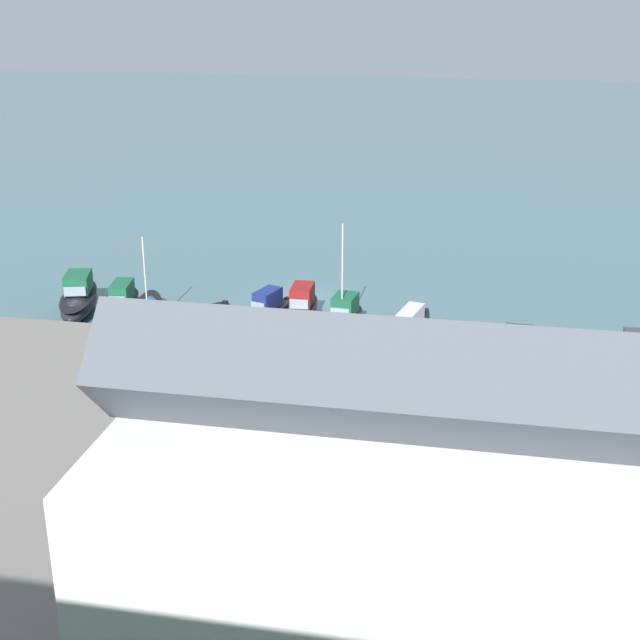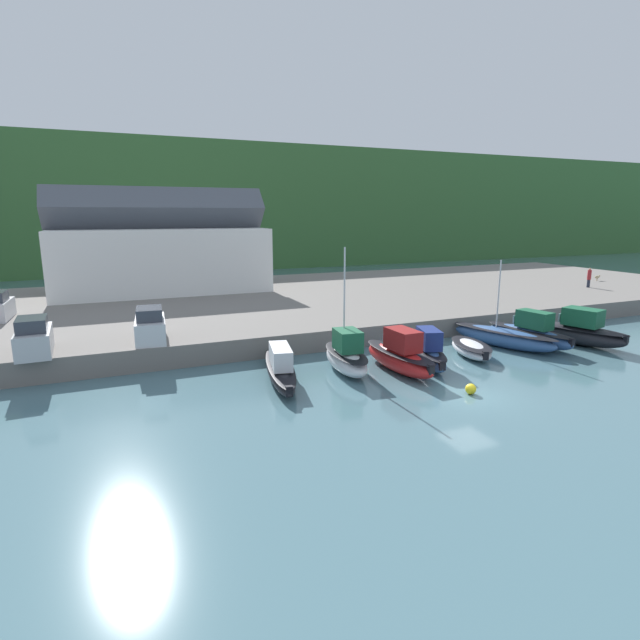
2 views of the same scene
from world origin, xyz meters
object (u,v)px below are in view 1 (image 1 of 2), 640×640
at_px(moored_boat_3, 266,313).
at_px(moored_boat_6, 122,308).
at_px(moored_boat_2, 302,312).
at_px(moored_boat_4, 206,317).
at_px(moored_boat_0, 408,331).
at_px(mooring_buoy_0, 297,296).
at_px(moored_boat_1, 344,321).
at_px(parked_car_2, 640,359).
at_px(moored_boat_5, 149,315).
at_px(parked_car_3, 517,354).
at_px(moored_boat_7, 79,299).

bearing_deg(moored_boat_3, moored_boat_6, 23.35).
xyz_separation_m(moored_boat_2, moored_boat_4, (6.25, 1.00, -0.46)).
bearing_deg(moored_boat_3, moored_boat_0, -168.55).
distance_m(moored_boat_0, mooring_buoy_0, 10.59).
xyz_separation_m(moored_boat_1, moored_boat_2, (3.01, -1.21, -0.00)).
relative_size(moored_boat_3, moored_boat_6, 0.88).
relative_size(moored_boat_4, parked_car_2, 1.22).
relative_size(moored_boat_3, moored_boat_5, 0.78).
bearing_deg(moored_boat_0, parked_car_3, 146.60).
height_order(moored_boat_7, parked_car_3, parked_car_3).
bearing_deg(mooring_buoy_0, moored_boat_7, 20.69).
distance_m(moored_boat_3, moored_boat_7, 13.14).
xyz_separation_m(moored_boat_5, moored_boat_6, (2.04, -0.48, 0.22)).
bearing_deg(moored_boat_5, moored_boat_6, -31.37).
distance_m(moored_boat_1, moored_boat_7, 18.47).
height_order(moored_boat_3, moored_boat_5, moored_boat_5).
bearing_deg(moored_boat_0, moored_boat_3, 5.96).
relative_size(moored_boat_4, parked_car_3, 1.20).
bearing_deg(moored_boat_0, moored_boat_6, 11.97).
bearing_deg(moored_boat_7, moored_boat_3, 164.39).
bearing_deg(parked_car_3, moored_boat_7, -9.58).
bearing_deg(moored_boat_4, moored_boat_6, 22.12).
relative_size(moored_boat_5, parked_car_3, 1.87).
distance_m(moored_boat_1, moored_boat_6, 14.91).
bearing_deg(moored_boat_7, moored_boat_2, 166.04).
bearing_deg(parked_car_2, moored_boat_1, -22.12).
height_order(moored_boat_4, moored_boat_7, moored_boat_7).
relative_size(moored_boat_0, mooring_buoy_0, 14.79).
xyz_separation_m(moored_boat_1, moored_boat_5, (12.87, 0.74, -0.25)).
bearing_deg(moored_boat_0, moored_boat_5, 13.61).
relative_size(moored_boat_3, parked_car_3, 1.45).
bearing_deg(moored_boat_5, moored_boat_0, 163.79).
height_order(moored_boat_3, moored_boat_6, moored_boat_6).
bearing_deg(moored_boat_6, moored_boat_0, 170.89).
distance_m(moored_boat_0, parked_car_2, 14.30).
height_order(moored_boat_0, moored_boat_4, moored_boat_0).
bearing_deg(moored_boat_2, moored_boat_5, 8.93).
xyz_separation_m(moored_boat_4, moored_boat_6, (5.65, 0.47, 0.43)).
distance_m(moored_boat_0, moored_boat_4, 13.39).
xyz_separation_m(moored_boat_1, mooring_buoy_0, (4.40, -6.05, -0.70)).
distance_m(moored_boat_5, mooring_buoy_0, 10.87).
bearing_deg(moored_boat_7, moored_boat_4, 160.98).
height_order(moored_boat_1, moored_boat_7, moored_boat_1).
bearing_deg(moored_boat_3, moored_boat_4, 25.23).
relative_size(moored_boat_2, moored_boat_6, 0.93).
relative_size(moored_boat_2, moored_boat_4, 1.27).
distance_m(moored_boat_6, mooring_buoy_0, 12.27).
bearing_deg(moored_boat_2, mooring_buoy_0, -76.22).
distance_m(moored_boat_3, moored_boat_5, 7.71).
relative_size(moored_boat_5, mooring_buoy_0, 14.13).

